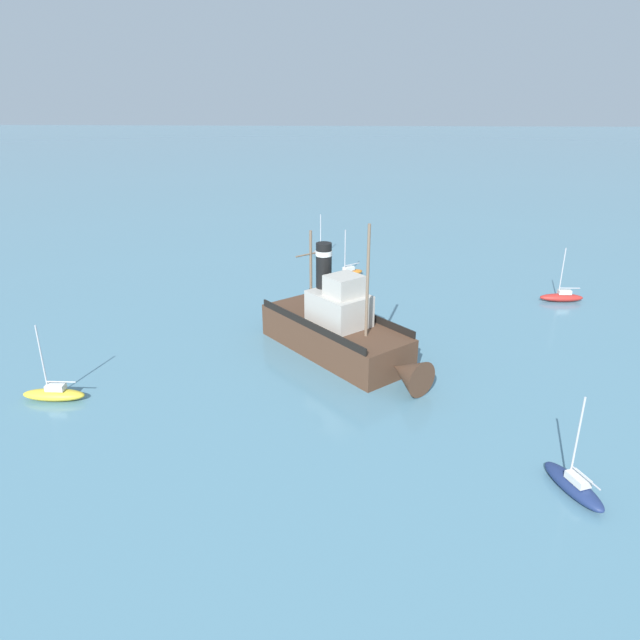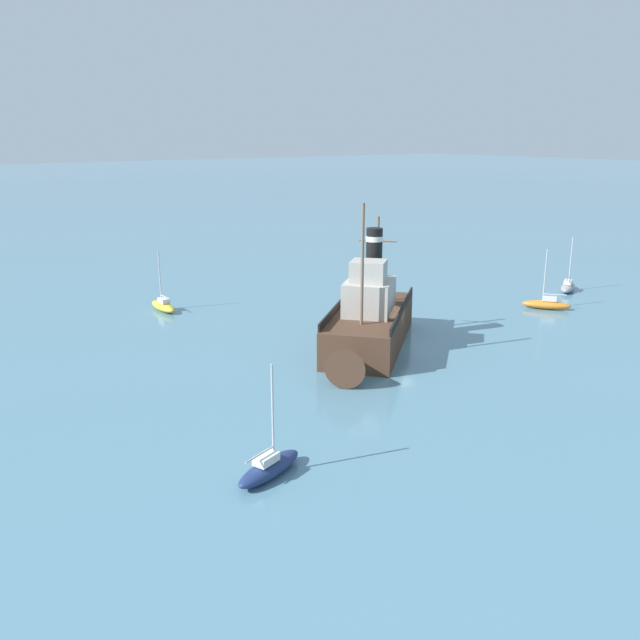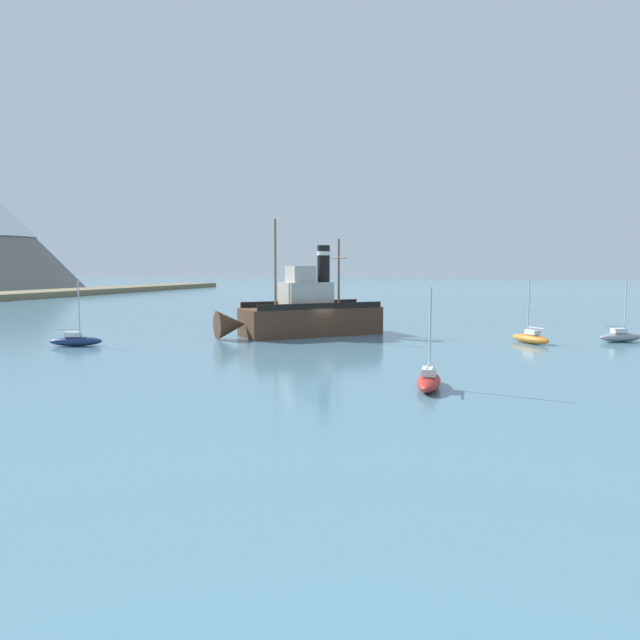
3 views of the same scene
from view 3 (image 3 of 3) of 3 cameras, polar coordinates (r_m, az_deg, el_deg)
The scene contains 7 objects.
ground_plane at distance 48.47m, azimuth 0.03°, elevation -1.68°, with size 600.00×600.00×0.00m, color teal.
old_tugboat at distance 49.37m, azimuth -1.54°, elevation 0.58°, with size 12.02×13.07×9.90m.
sailboat_yellow at distance 68.02m, azimuth -3.19°, elevation 0.65°, with size 3.81×1.12×4.90m.
sailboat_grey at distance 51.04m, azimuth 27.86°, elevation -1.46°, with size 2.76×3.87×4.90m.
sailboat_navy at distance 46.37m, azimuth -23.23°, elevation -1.88°, with size 2.37×3.94×4.90m.
sailboat_orange at distance 47.12m, azimuth 20.31°, elevation -1.68°, with size 3.68×3.19×4.90m.
sailboat_red at distance 28.03m, azimuth 10.84°, elevation -5.94°, with size 3.82×1.17×4.90m.
Camera 3 is at (-46.36, -12.88, 5.79)m, focal length 32.00 mm.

